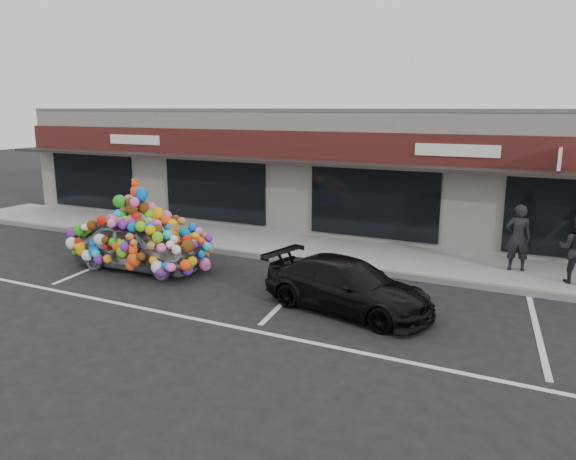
% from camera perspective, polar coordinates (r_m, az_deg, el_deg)
% --- Properties ---
extents(ground, '(90.00, 90.00, 0.00)m').
position_cam_1_polar(ground, '(14.83, -9.55, -4.92)').
color(ground, black).
rests_on(ground, ground).
extents(shop_building, '(24.00, 7.20, 4.31)m').
position_cam_1_polar(shop_building, '(21.65, 3.61, 6.52)').
color(shop_building, white).
rests_on(shop_building, ground).
extents(sidewalk, '(26.00, 3.00, 0.15)m').
position_cam_1_polar(sidewalk, '(18.06, -2.06, -1.37)').
color(sidewalk, gray).
rests_on(sidewalk, ground).
extents(kerb, '(26.00, 0.18, 0.16)m').
position_cam_1_polar(kerb, '(16.80, -4.53, -2.46)').
color(kerb, slate).
rests_on(kerb, ground).
extents(parking_stripe_left, '(0.73, 4.37, 0.01)m').
position_cam_1_polar(parking_stripe_left, '(17.00, -17.91, -3.10)').
color(parking_stripe_left, silver).
rests_on(parking_stripe_left, ground).
extents(parking_stripe_mid, '(0.73, 4.37, 0.01)m').
position_cam_1_polar(parking_stripe_mid, '(13.59, 0.59, -6.34)').
color(parking_stripe_mid, silver).
rests_on(parking_stripe_mid, ground).
extents(parking_stripe_right, '(0.73, 4.37, 0.01)m').
position_cam_1_polar(parking_stripe_right, '(12.35, 24.01, -9.42)').
color(parking_stripe_right, silver).
rests_on(parking_stripe_right, ground).
extents(lane_line, '(14.00, 0.12, 0.01)m').
position_cam_1_polar(lane_line, '(11.96, -8.29, -9.15)').
color(lane_line, silver).
rests_on(lane_line, ground).
extents(toy_car, '(2.79, 4.15, 2.38)m').
position_cam_1_polar(toy_car, '(15.88, -14.91, -0.99)').
color(toy_car, gray).
rests_on(toy_car, ground).
extents(black_sedan, '(2.36, 4.14, 1.13)m').
position_cam_1_polar(black_sedan, '(12.32, 6.06, -5.66)').
color(black_sedan, black).
rests_on(black_sedan, ground).
extents(pedestrian_a, '(0.71, 0.54, 1.76)m').
position_cam_1_polar(pedestrian_a, '(15.84, 22.32, -0.71)').
color(pedestrian_a, black).
rests_on(pedestrian_a, sidewalk).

